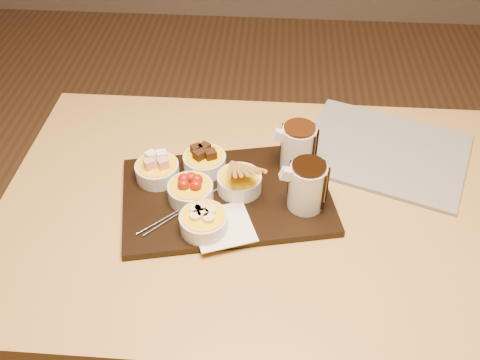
# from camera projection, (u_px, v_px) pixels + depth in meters

# --- Properties ---
(dining_table) EXTENTS (1.20, 0.80, 0.75)m
(dining_table) POSITION_uv_depth(u_px,v_px,m) (265.00, 232.00, 1.27)
(dining_table) COLOR #BF8F47
(dining_table) RESTS_ON ground
(serving_board) EXTENTS (0.51, 0.39, 0.02)m
(serving_board) POSITION_uv_depth(u_px,v_px,m) (227.00, 196.00, 1.20)
(serving_board) COLOR black
(serving_board) RESTS_ON dining_table
(napkin) EXTENTS (0.15, 0.15, 0.00)m
(napkin) POSITION_uv_depth(u_px,v_px,m) (223.00, 226.00, 1.12)
(napkin) COLOR white
(napkin) RESTS_ON serving_board
(bowl_marshmallows) EXTENTS (0.10, 0.10, 0.04)m
(bowl_marshmallows) POSITION_uv_depth(u_px,v_px,m) (157.00, 171.00, 1.22)
(bowl_marshmallows) COLOR silver
(bowl_marshmallows) RESTS_ON serving_board
(bowl_cake) EXTENTS (0.10, 0.10, 0.04)m
(bowl_cake) POSITION_uv_depth(u_px,v_px,m) (205.00, 163.00, 1.24)
(bowl_cake) COLOR silver
(bowl_cake) RESTS_ON serving_board
(bowl_strawberries) EXTENTS (0.10, 0.10, 0.04)m
(bowl_strawberries) POSITION_uv_depth(u_px,v_px,m) (191.00, 192.00, 1.17)
(bowl_strawberries) COLOR silver
(bowl_strawberries) RESTS_ON serving_board
(bowl_biscotti) EXTENTS (0.10, 0.10, 0.04)m
(bowl_biscotti) POSITION_uv_depth(u_px,v_px,m) (239.00, 183.00, 1.19)
(bowl_biscotti) COLOR silver
(bowl_biscotti) RESTS_ON serving_board
(bowl_bananas) EXTENTS (0.10, 0.10, 0.04)m
(bowl_bananas) POSITION_uv_depth(u_px,v_px,m) (204.00, 223.00, 1.10)
(bowl_bananas) COLOR silver
(bowl_bananas) RESTS_ON serving_board
(pitcher_dark_chocolate) EXTENTS (0.09, 0.09, 0.11)m
(pitcher_dark_chocolate) POSITION_uv_depth(u_px,v_px,m) (307.00, 187.00, 1.13)
(pitcher_dark_chocolate) COLOR silver
(pitcher_dark_chocolate) RESTS_ON serving_board
(pitcher_milk_chocolate) EXTENTS (0.09, 0.09, 0.11)m
(pitcher_milk_chocolate) POSITION_uv_depth(u_px,v_px,m) (298.00, 148.00, 1.23)
(pitcher_milk_chocolate) COLOR silver
(pitcher_milk_chocolate) RESTS_ON serving_board
(fondue_skewers) EXTENTS (0.20, 0.21, 0.01)m
(fondue_skewers) POSITION_uv_depth(u_px,v_px,m) (187.00, 205.00, 1.16)
(fondue_skewers) COLOR silver
(fondue_skewers) RESTS_ON serving_board
(newspaper) EXTENTS (0.47, 0.43, 0.01)m
(newspaper) POSITION_uv_depth(u_px,v_px,m) (384.00, 151.00, 1.33)
(newspaper) COLOR beige
(newspaper) RESTS_ON dining_table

